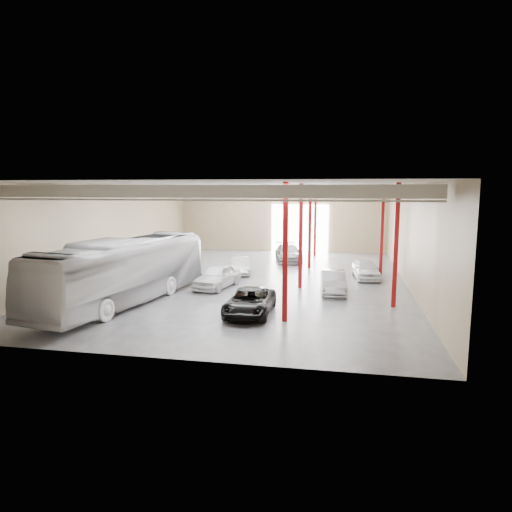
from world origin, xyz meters
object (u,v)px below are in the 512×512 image
(black_sedan, at_px, (250,302))
(car_row_c, at_px, (288,253))
(car_right_near, at_px, (333,282))
(car_right_far, at_px, (366,269))
(car_row_a, at_px, (217,276))
(car_row_b, at_px, (240,265))
(coach_bus, at_px, (124,271))

(black_sedan, relative_size, car_row_c, 0.92)
(car_right_near, relative_size, car_right_far, 1.02)
(car_row_a, xyz_separation_m, car_row_b, (0.37, 5.23, -0.13))
(coach_bus, height_order, car_row_a, coach_bus)
(coach_bus, relative_size, car_right_near, 3.14)
(car_row_b, bearing_deg, car_row_c, 50.89)
(coach_bus, relative_size, car_row_c, 2.54)
(car_row_b, xyz_separation_m, car_row_c, (3.01, 6.85, 0.12))
(car_row_a, relative_size, car_row_b, 1.15)
(black_sedan, distance_m, car_row_a, 7.06)
(car_row_a, relative_size, car_right_far, 1.09)
(coach_bus, xyz_separation_m, car_row_c, (7.58, 17.08, -1.12))
(coach_bus, height_order, car_row_b, coach_bus)
(car_row_a, bearing_deg, car_row_c, 85.03)
(black_sedan, xyz_separation_m, car_row_c, (-0.16, 18.18, 0.09))
(car_row_a, bearing_deg, coach_bus, -119.41)
(car_right_near, distance_m, car_right_far, 5.67)
(coach_bus, distance_m, car_right_near, 12.97)
(coach_bus, xyz_separation_m, car_right_far, (14.23, 10.07, -1.18))
(car_row_c, xyz_separation_m, car_right_far, (6.65, -7.01, -0.06))
(car_row_a, relative_size, car_right_near, 1.07)
(coach_bus, bearing_deg, black_sedan, 1.12)
(black_sedan, relative_size, car_row_b, 1.23)
(car_row_a, bearing_deg, car_right_far, 37.44)
(black_sedan, xyz_separation_m, car_row_a, (-3.54, 6.10, 0.10))
(car_right_near, bearing_deg, coach_bus, -162.80)
(car_row_b, bearing_deg, car_row_a, -109.42)
(black_sedan, relative_size, car_right_near, 1.14)
(coach_bus, height_order, black_sedan, coach_bus)
(coach_bus, relative_size, car_row_a, 2.94)
(car_right_near, xyz_separation_m, car_right_far, (2.27, 5.20, 0.01))
(coach_bus, height_order, car_right_near, coach_bus)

